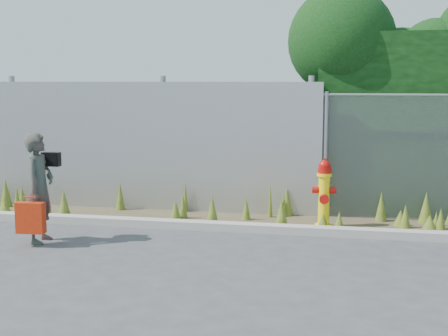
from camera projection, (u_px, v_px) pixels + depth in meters
name	position (u px, v px, depth m)	size (l,w,h in m)	color
ground	(226.00, 267.00, 7.49)	(80.00, 80.00, 0.00)	#3D3D40
curb	(249.00, 228.00, 9.23)	(16.00, 0.22, 0.12)	#9E978F
weed_strip	(247.00, 212.00, 9.91)	(16.00, 1.33, 0.55)	#473B28
corrugated_fence	(77.00, 145.00, 10.89)	(8.50, 0.21, 2.30)	#A9AAB0
fire_hydrant	(324.00, 194.00, 9.40)	(0.36, 0.32, 1.07)	yellow
woman	(39.00, 188.00, 8.55)	(0.55, 0.36, 1.52)	#0E5E4D
red_tote_bag	(31.00, 218.00, 8.34)	(0.38, 0.14, 0.50)	#B2210A
black_shoulder_bag	(51.00, 159.00, 8.71)	(0.26, 0.11, 0.19)	black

